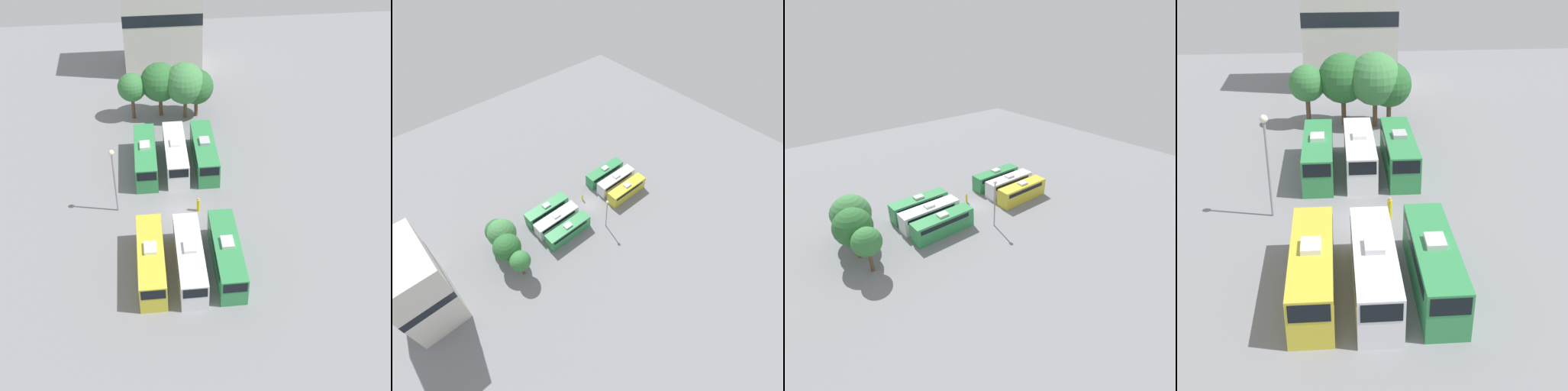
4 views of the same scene
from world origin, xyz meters
The scene contains 14 objects.
ground_plane centered at (0.00, 0.00, 0.00)m, with size 110.63×110.63×0.00m, color gray.
bus_0 centered at (-3.64, -8.61, 1.78)m, with size 2.60×10.12×3.59m.
bus_1 centered at (0.13, -8.85, 1.78)m, with size 2.60×10.12×3.59m.
bus_2 centered at (3.80, -8.62, 1.78)m, with size 2.60×10.12×3.59m.
bus_3 centered at (-3.55, 8.77, 1.78)m, with size 2.60×10.12×3.59m.
bus_4 centered at (0.14, 8.95, 1.78)m, with size 2.60×10.12×3.59m.
bus_5 centered at (3.70, 8.92, 1.78)m, with size 2.60×10.12×3.59m.
worker_person centered at (1.96, 0.11, 0.85)m, with size 0.36×0.36×1.82m.
light_pole centered at (-7.00, 1.16, 5.52)m, with size 0.60×0.60×8.19m.
tree_0 centered at (-4.79, 20.78, 4.71)m, with size 3.88×3.88×6.69m.
tree_1 centered at (-0.97, 21.14, 5.10)m, with size 5.30×5.30×7.77m.
tree_2 centered at (2.39, 20.22, 5.23)m, with size 5.59×5.59×8.04m.
tree_3 centered at (3.92, 20.46, 4.53)m, with size 4.82×4.82×6.96m.
depot_building centered at (0.25, 36.23, 8.43)m, with size 11.94×8.23×16.70m.
Camera 2 is at (-33.69, 29.87, 54.02)m, focal length 28.00 mm.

